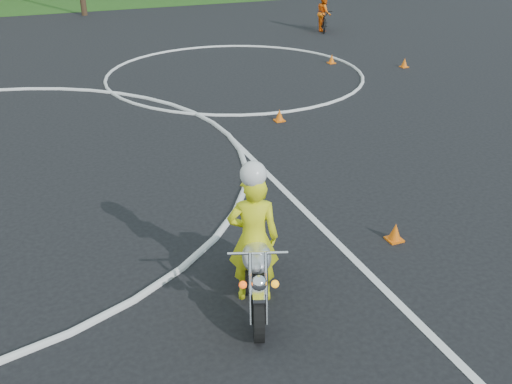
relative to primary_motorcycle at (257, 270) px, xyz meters
name	(u,v)px	position (x,y,z in m)	size (l,w,h in m)	color
course_markings	(51,139)	(-2.08, 7.34, -0.52)	(19.05, 19.05, 0.12)	silver
primary_motorcycle	(257,270)	(0.00, 0.00, 0.00)	(1.00, 1.99, 1.09)	black
rider_primary_grp	(253,235)	(0.01, 0.14, 0.45)	(0.78, 0.64, 2.03)	yellow
rider_second_grp	(324,17)	(9.68, 16.16, 0.05)	(1.23, 1.80, 1.64)	black
traffic_cones	(246,113)	(2.58, 7.02, -0.39)	(18.99, 10.68, 0.30)	orange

